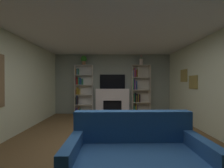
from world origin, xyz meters
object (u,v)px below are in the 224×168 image
object	(u,v)px
bookshelf_right	(138,90)
couch	(136,161)
potted_plant	(83,60)
bookshelf_left	(82,90)
fireplace	(112,101)
tv	(112,82)
vase_with_flowers	(140,62)

from	to	relation	value
bookshelf_right	couch	distance (m)	3.94
potted_plant	couch	size ratio (longest dim) A/B	0.22
potted_plant	bookshelf_left	bearing A→B (deg)	143.15
fireplace	bookshelf_left	distance (m)	1.35
fireplace	potted_plant	xyz separation A→B (m)	(-1.19, -0.04, 1.73)
bookshelf_right	potted_plant	distance (m)	2.62
bookshelf_right	couch	xyz separation A→B (m)	(-0.80, -3.79, -0.71)
bookshelf_left	couch	xyz separation A→B (m)	(1.57, -3.81, -0.72)
fireplace	bookshelf_right	size ratio (longest dim) A/B	0.72
bookshelf_left	bookshelf_right	distance (m)	2.37
couch	bookshelf_left	bearing A→B (deg)	112.40
potted_plant	couch	world-z (taller)	potted_plant
tv	couch	world-z (taller)	tv
bookshelf_right	vase_with_flowers	distance (m)	1.20
fireplace	couch	size ratio (longest dim) A/B	0.85
fireplace	couch	bearing A→B (deg)	-85.51
fireplace	potted_plant	bearing A→B (deg)	-177.88
tv	bookshelf_right	distance (m)	1.16
bookshelf_left	potted_plant	size ratio (longest dim) A/B	5.37
tv	bookshelf_right	size ratio (longest dim) A/B	0.52
potted_plant	tv	bearing A→B (deg)	5.75
fireplace	couch	xyz separation A→B (m)	(0.30, -3.79, -0.26)
vase_with_flowers	potted_plant	bearing A→B (deg)	-179.99
couch	tv	bearing A→B (deg)	94.40
potted_plant	vase_with_flowers	size ratio (longest dim) A/B	0.88
fireplace	vase_with_flowers	bearing A→B (deg)	-2.10
bookshelf_right	tv	bearing A→B (deg)	175.89
fireplace	tv	bearing A→B (deg)	90.00
vase_with_flowers	fireplace	bearing A→B (deg)	177.90
tv	bookshelf_left	xyz separation A→B (m)	(-1.27, -0.06, -0.35)
bookshelf_left	vase_with_flowers	xyz separation A→B (m)	(2.46, -0.06, 1.18)
bookshelf_left	potted_plant	distance (m)	1.27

